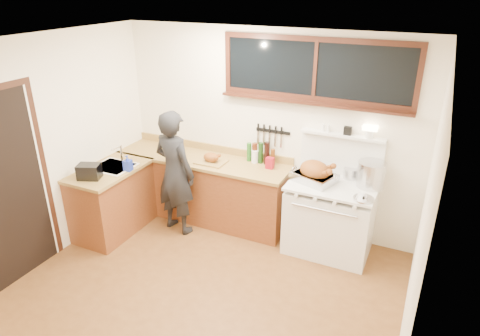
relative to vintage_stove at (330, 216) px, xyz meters
The scene contains 20 objects.
ground_plane 1.79m from the vintage_stove, 125.35° to the right, with size 4.00×3.50×0.02m, color brown.
room_shell 2.10m from the vintage_stove, 125.35° to the right, with size 4.10×3.60×2.65m.
counter_back 1.80m from the vintage_stove, behind, with size 2.44×0.64×1.00m.
counter_left 2.81m from the vintage_stove, 163.78° to the right, with size 0.64×1.09×0.90m.
sink_unit 2.80m from the vintage_stove, 165.18° to the right, with size 0.50×0.45×0.37m.
vintage_stove is the anchor object (origin of this frame).
back_window 1.68m from the vintage_stove, 142.42° to the left, with size 2.32×0.13×0.77m.
left_doorway 3.63m from the vintage_stove, 146.76° to the right, with size 0.02×1.04×2.17m.
knife_strip 1.29m from the vintage_stove, 160.75° to the left, with size 0.46×0.03×0.28m.
man 2.03m from the vintage_stove, 168.41° to the right, with size 0.67×0.51×1.66m.
soap_bottle 2.59m from the vintage_stove, 163.55° to the right, with size 0.10×0.10×0.21m.
toaster 2.96m from the vintage_stove, 157.81° to the right, with size 0.31×0.27×0.18m.
cutting_board 1.68m from the vintage_stove, behind, with size 0.39×0.29×0.14m.
roast_turkey 0.58m from the vintage_stove, behind, with size 0.57×0.50×0.26m.
stockpot 0.72m from the vintage_stove, 17.29° to the left, with size 0.34×0.34×0.30m.
saucepan 0.57m from the vintage_stove, 60.66° to the left, with size 0.22×0.30×0.13m.
pot_lid 0.64m from the vintage_stove, 32.39° to the right, with size 0.28×0.28×0.04m.
coffee_tin 0.99m from the vintage_stove, behind, with size 0.10×0.08×0.15m.
pitcher 1.23m from the vintage_stove, 169.77° to the left, with size 0.10×0.10×0.17m.
bottle_cluster 1.19m from the vintage_stove, 167.87° to the left, with size 0.39×0.07×0.30m.
Camera 1 is at (1.94, -3.15, 3.10)m, focal length 32.00 mm.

